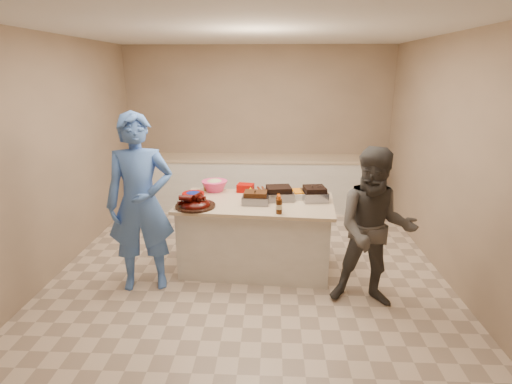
{
  "coord_description": "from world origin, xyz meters",
  "views": [
    {
      "loc": [
        0.26,
        -4.37,
        2.3
      ],
      "look_at": [
        0.07,
        0.05,
        0.94
      ],
      "focal_mm": 28.0,
      "sensor_mm": 36.0,
      "label": 1
    }
  ],
  "objects_px": {
    "island": "(256,267)",
    "coleslaw_bowl": "(215,191)",
    "plastic_cup": "(207,190)",
    "guest_gray": "(368,302)",
    "roasting_pan": "(314,200)",
    "guest_blue": "(148,284)",
    "bbq_bottle_b": "(278,209)",
    "mustard_bottle": "(251,195)",
    "rib_platter": "(195,207)",
    "bbq_bottle_a": "(279,213)"
  },
  "relations": [
    {
      "from": "bbq_bottle_b",
      "to": "plastic_cup",
      "type": "bearing_deg",
      "value": 143.48
    },
    {
      "from": "rib_platter",
      "to": "plastic_cup",
      "type": "bearing_deg",
      "value": 87.91
    },
    {
      "from": "mustard_bottle",
      "to": "coleslaw_bowl",
      "type": "bearing_deg",
      "value": 159.71
    },
    {
      "from": "coleslaw_bowl",
      "to": "bbq_bottle_b",
      "type": "distance_m",
      "value": 1.02
    },
    {
      "from": "guest_gray",
      "to": "coleslaw_bowl",
      "type": "bearing_deg",
      "value": 155.8
    },
    {
      "from": "island",
      "to": "bbq_bottle_a",
      "type": "relative_size",
      "value": 9.09
    },
    {
      "from": "roasting_pan",
      "to": "mustard_bottle",
      "type": "xyz_separation_m",
      "value": [
        -0.75,
        0.15,
        0.0
      ]
    },
    {
      "from": "guest_blue",
      "to": "guest_gray",
      "type": "distance_m",
      "value": 2.4
    },
    {
      "from": "plastic_cup",
      "to": "guest_gray",
      "type": "xyz_separation_m",
      "value": [
        1.83,
        -1.14,
        -0.84
      ]
    },
    {
      "from": "coleslaw_bowl",
      "to": "guest_gray",
      "type": "distance_m",
      "value": 2.22
    },
    {
      "from": "roasting_pan",
      "to": "guest_blue",
      "type": "height_order",
      "value": "roasting_pan"
    },
    {
      "from": "roasting_pan",
      "to": "guest_blue",
      "type": "distance_m",
      "value": 2.12
    },
    {
      "from": "bbq_bottle_b",
      "to": "guest_blue",
      "type": "xyz_separation_m",
      "value": [
        -1.45,
        -0.22,
        -0.84
      ]
    },
    {
      "from": "mustard_bottle",
      "to": "guest_blue",
      "type": "distance_m",
      "value": 1.56
    },
    {
      "from": "guest_gray",
      "to": "guest_blue",
      "type": "bearing_deg",
      "value": -177.36
    },
    {
      "from": "island",
      "to": "roasting_pan",
      "type": "height_order",
      "value": "roasting_pan"
    },
    {
      "from": "bbq_bottle_a",
      "to": "plastic_cup",
      "type": "xyz_separation_m",
      "value": [
        -0.9,
        0.81,
        0.0
      ]
    },
    {
      "from": "rib_platter",
      "to": "guest_blue",
      "type": "height_order",
      "value": "rib_platter"
    },
    {
      "from": "bbq_bottle_b",
      "to": "bbq_bottle_a",
      "type": "bearing_deg",
      "value": -87.85
    },
    {
      "from": "island",
      "to": "plastic_cup",
      "type": "bearing_deg",
      "value": 151.03
    },
    {
      "from": "guest_blue",
      "to": "guest_gray",
      "type": "xyz_separation_m",
      "value": [
        2.38,
        -0.25,
        0.0
      ]
    },
    {
      "from": "guest_blue",
      "to": "roasting_pan",
      "type": "bearing_deg",
      "value": 4.31
    },
    {
      "from": "bbq_bottle_b",
      "to": "mustard_bottle",
      "type": "height_order",
      "value": "bbq_bottle_b"
    },
    {
      "from": "coleslaw_bowl",
      "to": "mustard_bottle",
      "type": "relative_size",
      "value": 3.0
    },
    {
      "from": "plastic_cup",
      "to": "guest_blue",
      "type": "xyz_separation_m",
      "value": [
        -0.55,
        -0.88,
        -0.84
      ]
    },
    {
      "from": "rib_platter",
      "to": "roasting_pan",
      "type": "height_order",
      "value": "rib_platter"
    },
    {
      "from": "coleslaw_bowl",
      "to": "plastic_cup",
      "type": "bearing_deg",
      "value": 170.02
    },
    {
      "from": "island",
      "to": "guest_gray",
      "type": "relative_size",
      "value": 1.1
    },
    {
      "from": "bbq_bottle_b",
      "to": "mustard_bottle",
      "type": "distance_m",
      "value": 0.58
    },
    {
      "from": "island",
      "to": "bbq_bottle_b",
      "type": "xyz_separation_m",
      "value": [
        0.26,
        -0.24,
        0.84
      ]
    },
    {
      "from": "plastic_cup",
      "to": "bbq_bottle_a",
      "type": "bearing_deg",
      "value": -42.02
    },
    {
      "from": "island",
      "to": "guest_gray",
      "type": "distance_m",
      "value": 1.39
    },
    {
      "from": "rib_platter",
      "to": "guest_gray",
      "type": "xyz_separation_m",
      "value": [
        1.85,
        -0.5,
        -0.84
      ]
    },
    {
      "from": "island",
      "to": "coleslaw_bowl",
      "type": "height_order",
      "value": "coleslaw_bowl"
    },
    {
      "from": "bbq_bottle_a",
      "to": "guest_blue",
      "type": "relative_size",
      "value": 0.1
    },
    {
      "from": "coleslaw_bowl",
      "to": "bbq_bottle_a",
      "type": "xyz_separation_m",
      "value": [
        0.8,
        -0.79,
        0.0
      ]
    },
    {
      "from": "roasting_pan",
      "to": "bbq_bottle_a",
      "type": "bearing_deg",
      "value": -139.63
    },
    {
      "from": "island",
      "to": "guest_blue",
      "type": "height_order",
      "value": "island"
    },
    {
      "from": "coleslaw_bowl",
      "to": "bbq_bottle_b",
      "type": "xyz_separation_m",
      "value": [
        0.79,
        -0.65,
        0.0
      ]
    },
    {
      "from": "roasting_pan",
      "to": "guest_gray",
      "type": "xyz_separation_m",
      "value": [
        0.51,
        -0.79,
        -0.84
      ]
    },
    {
      "from": "coleslaw_bowl",
      "to": "roasting_pan",
      "type": "bearing_deg",
      "value": -14.9
    },
    {
      "from": "bbq_bottle_a",
      "to": "mustard_bottle",
      "type": "distance_m",
      "value": 0.71
    },
    {
      "from": "plastic_cup",
      "to": "island",
      "type": "bearing_deg",
      "value": -33.44
    },
    {
      "from": "roasting_pan",
      "to": "plastic_cup",
      "type": "height_order",
      "value": "roasting_pan"
    },
    {
      "from": "rib_platter",
      "to": "mustard_bottle",
      "type": "xyz_separation_m",
      "value": [
        0.59,
        0.45,
        0.0
      ]
    },
    {
      "from": "coleslaw_bowl",
      "to": "rib_platter",
      "type": "bearing_deg",
      "value": -101.6
    },
    {
      "from": "mustard_bottle",
      "to": "guest_gray",
      "type": "bearing_deg",
      "value": -36.79
    },
    {
      "from": "coleslaw_bowl",
      "to": "guest_blue",
      "type": "bearing_deg",
      "value": -127.22
    },
    {
      "from": "island",
      "to": "mustard_bottle",
      "type": "distance_m",
      "value": 0.88
    },
    {
      "from": "bbq_bottle_a",
      "to": "mustard_bottle",
      "type": "xyz_separation_m",
      "value": [
        -0.34,
        0.62,
        0.0
      ]
    }
  ]
}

